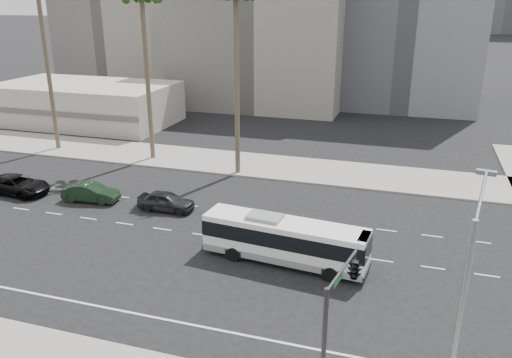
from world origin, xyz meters
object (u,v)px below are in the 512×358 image
at_px(city_bus, 285,239).
at_px(car_c, 17,185).
at_px(streetlight_corner, 463,304).
at_px(car_b, 91,192).
at_px(car_a, 166,201).
at_px(traffic_signal, 352,275).

bearing_deg(city_bus, car_c, 174.82).
height_order(car_c, streetlight_corner, streetlight_corner).
xyz_separation_m(car_b, car_c, (-6.73, -0.36, 0.03)).
height_order(car_a, streetlight_corner, streetlight_corner).
xyz_separation_m(city_bus, streetlight_corner, (9.01, -9.92, 3.54)).
bearing_deg(traffic_signal, car_b, 157.60).
bearing_deg(car_c, traffic_signal, -112.27).
bearing_deg(city_bus, car_a, 159.90).
bearing_deg(car_a, car_b, 89.57).
height_order(car_a, car_c, car_c).
height_order(streetlight_corner, traffic_signal, streetlight_corner).
distance_m(city_bus, car_c, 24.26).
distance_m(car_a, traffic_signal, 21.55).
bearing_deg(car_b, traffic_signal, -128.17).
height_order(car_a, traffic_signal, traffic_signal).
distance_m(car_a, streetlight_corner, 25.04).
xyz_separation_m(city_bus, car_a, (-10.55, 5.11, -0.78)).
bearing_deg(traffic_signal, car_a, 147.66).
bearing_deg(traffic_signal, streetlight_corner, -0.16).
xyz_separation_m(car_b, streetlight_corner, (26.08, -14.87, 4.33)).
relative_size(car_a, car_b, 0.98).
distance_m(car_b, car_c, 6.74).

